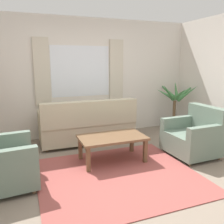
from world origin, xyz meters
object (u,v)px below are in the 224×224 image
at_px(armchair_right, 195,136).
at_px(potted_plant, 175,106).
at_px(couch, 87,125).
at_px(coffee_table, 112,140).

bearing_deg(armchair_right, potted_plant, 155.74).
bearing_deg(couch, coffee_table, 97.69).
xyz_separation_m(armchair_right, potted_plant, (0.59, 1.46, 0.24)).
bearing_deg(coffee_table, couch, 97.69).
xyz_separation_m(couch, coffee_table, (0.14, -1.06, 0.01)).
height_order(couch, potted_plant, potted_plant).
relative_size(armchair_right, coffee_table, 0.80).
distance_m(coffee_table, potted_plant, 2.41).
distance_m(armchair_right, coffee_table, 1.51).
bearing_deg(potted_plant, coffee_table, -150.15).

